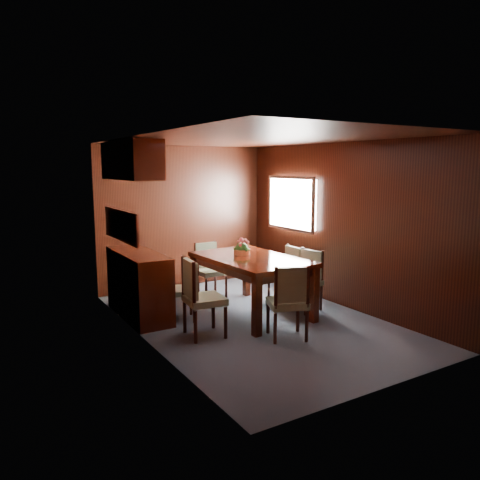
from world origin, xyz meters
TOP-DOWN VIEW (x-y plane):
  - ground at (0.00, 0.00)m, footprint 4.50×4.50m
  - room_shell at (-0.10, 0.33)m, footprint 3.06×4.52m
  - sideboard at (-1.25, 1.00)m, footprint 0.48×1.40m
  - dining_table at (0.15, 0.32)m, footprint 1.15×1.77m
  - chair_left_near at (-0.89, -0.13)m, footprint 0.49×0.51m
  - chair_left_far at (-0.89, 0.59)m, footprint 0.50×0.51m
  - chair_right_near at (0.94, 0.06)m, footprint 0.47×0.48m
  - chair_right_far at (0.95, 0.53)m, footprint 0.40×0.42m
  - chair_head at (-0.03, -0.78)m, footprint 0.56×0.55m
  - chair_foot at (0.05, 1.43)m, footprint 0.42×0.41m
  - flower_centerpiece at (0.14, 0.55)m, footprint 0.25×0.25m

SIDE VIEW (x-z plane):
  - ground at x=0.00m, z-range 0.00..0.00m
  - sideboard at x=-1.25m, z-range 0.00..0.90m
  - chair_right_far at x=0.95m, z-range 0.05..0.90m
  - chair_left_far at x=-0.89m, z-range 0.05..0.91m
  - chair_foot at x=0.05m, z-range 0.05..0.92m
  - chair_right_near at x=0.94m, z-range 0.05..0.92m
  - chair_head at x=-0.03m, z-range 0.05..0.98m
  - chair_left_near at x=-0.89m, z-range 0.05..1.03m
  - dining_table at x=0.15m, z-range 0.29..1.10m
  - flower_centerpiece at x=0.14m, z-range 0.80..1.05m
  - room_shell at x=-0.10m, z-range 0.43..2.84m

